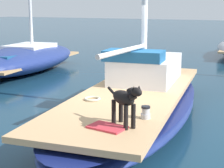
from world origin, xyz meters
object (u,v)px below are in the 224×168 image
(deck_winch, at_px, (146,113))
(deck_towel, at_px, (107,127))
(coiled_rope, at_px, (92,99))
(moored_boat_port_side, at_px, (24,58))
(dog_black, at_px, (125,100))
(sailboat_main, at_px, (133,105))

(deck_winch, distance_m, deck_towel, 0.80)
(coiled_rope, bearing_deg, moored_boat_port_side, 141.68)
(dog_black, xyz_separation_m, deck_towel, (-0.20, -0.19, -0.41))
(sailboat_main, xyz_separation_m, dog_black, (0.86, -2.22, 0.75))
(dog_black, bearing_deg, moored_boat_port_side, 140.96)
(dog_black, xyz_separation_m, deck_winch, (0.13, 0.53, -0.32))
(coiled_rope, distance_m, deck_towel, 1.71)
(sailboat_main, distance_m, moored_boat_port_side, 7.14)
(dog_black, xyz_separation_m, coiled_rope, (-1.27, 1.15, -0.40))
(dog_black, xyz_separation_m, moored_boat_port_side, (-7.08, 5.74, -0.55))
(dog_black, distance_m, deck_towel, 0.49)
(sailboat_main, height_order, deck_towel, deck_towel)
(sailboat_main, distance_m, deck_towel, 2.52)
(sailboat_main, distance_m, coiled_rope, 1.19)
(deck_winch, xyz_separation_m, coiled_rope, (-1.39, 0.62, -0.08))
(sailboat_main, bearing_deg, deck_winch, -59.60)
(sailboat_main, relative_size, coiled_rope, 23.26)
(sailboat_main, bearing_deg, dog_black, -68.68)
(sailboat_main, relative_size, moored_boat_port_side, 1.14)
(deck_towel, xyz_separation_m, moored_boat_port_side, (-6.88, 5.93, -0.15))
(sailboat_main, xyz_separation_m, moored_boat_port_side, (-6.21, 3.52, 0.19))
(coiled_rope, height_order, deck_towel, coiled_rope)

